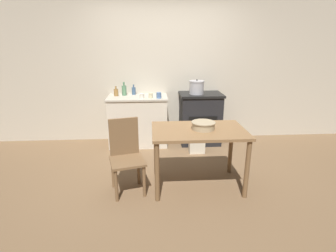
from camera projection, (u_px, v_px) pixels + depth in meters
The scene contains 15 objects.
ground_plane at pixel (170, 176), 3.66m from camera, with size 14.00×14.00×0.00m, color brown.
wall_back at pixel (164, 71), 4.77m from camera, with size 8.00×0.07×2.55m.
counter_cabinet at pixel (138, 121), 4.70m from camera, with size 1.04×0.60×0.88m.
stove at pixel (200, 118), 4.77m from camera, with size 0.75×0.58×0.92m.
work_table at pixel (198, 138), 3.24m from camera, with size 1.14×0.74×0.76m.
chair at pixel (126, 154), 3.20m from camera, with size 0.48×0.48×0.90m.
flour_sack at pixel (197, 143), 4.40m from camera, with size 0.26×0.18×0.34m, color beige.
stock_pot at pixel (197, 87), 4.54m from camera, with size 0.26×0.26×0.25m.
mixing_bowl_large at pixel (203, 125), 3.19m from camera, with size 0.29×0.29×0.09m.
bottle_far_left at pixel (116, 92), 4.60m from camera, with size 0.08×0.08×0.17m.
bottle_left at pixel (124, 90), 4.64m from camera, with size 0.08×0.08×0.24m.
bottle_mid_left at pixel (134, 91), 4.71m from camera, with size 0.07×0.07×0.18m.
cup_center_left at pixel (159, 95), 4.41m from camera, with size 0.08×0.08×0.10m, color #4C6B99.
cup_center at pixel (142, 96), 4.38m from camera, with size 0.08×0.08×0.09m, color silver.
cup_center_right at pixel (151, 96), 4.42m from camera, with size 0.07×0.07×0.09m, color beige.
Camera 1 is at (-0.25, -3.26, 1.78)m, focal length 28.00 mm.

